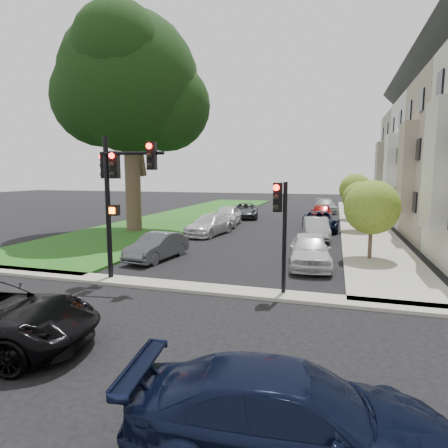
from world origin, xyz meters
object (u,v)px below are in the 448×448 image
(traffic_signal_secondary, at_px, (281,217))
(car_parked_0, at_px, (310,250))
(traffic_signal_main, at_px, (118,183))
(car_parked_2, at_px, (319,221))
(car_cross_far, at_px, (290,416))
(car_parked_7, at_px, (227,216))
(car_parked_3, at_px, (321,212))
(car_parked_4, at_px, (326,206))
(car_parked_5, at_px, (157,246))
(small_tree_a, at_px, (372,208))
(eucalyptus, at_px, (129,84))
(small_tree_b, at_px, (360,199))
(car_parked_1, at_px, (316,229))
(car_parked_6, at_px, (209,225))
(car_parked_8, at_px, (246,211))
(small_tree_c, at_px, (355,190))

(traffic_signal_secondary, height_order, car_parked_0, traffic_signal_secondary)
(traffic_signal_main, xyz_separation_m, car_parked_2, (6.84, 15.80, -3.11))
(car_cross_far, distance_m, car_parked_7, 24.93)
(traffic_signal_main, xyz_separation_m, car_parked_3, (6.78, 21.39, -3.04))
(car_parked_4, distance_m, car_parked_5, 26.50)
(small_tree_a, distance_m, car_parked_5, 10.39)
(car_parked_3, xyz_separation_m, car_parked_5, (-7.07, -17.68, -0.12))
(eucalyptus, distance_m, small_tree_b, 17.95)
(eucalyptus, distance_m, car_parked_3, 18.86)
(traffic_signal_main, relative_size, car_parked_5, 1.42)
(car_parked_1, bearing_deg, car_parked_6, 174.76)
(car_parked_2, distance_m, car_parked_5, 14.04)
(car_cross_far, height_order, car_parked_8, car_parked_8)
(car_parked_7, bearing_deg, small_tree_c, 27.16)
(small_tree_b, distance_m, car_parked_5, 15.56)
(car_parked_6, height_order, car_parked_7, car_parked_7)
(eucalyptus, height_order, car_parked_2, eucalyptus)
(small_tree_b, relative_size, car_parked_8, 0.72)
(car_parked_6, relative_size, car_parked_8, 0.94)
(traffic_signal_main, bearing_deg, small_tree_b, 58.52)
(traffic_signal_main, distance_m, traffic_signal_secondary, 6.28)
(small_tree_b, relative_size, car_parked_5, 0.93)
(eucalyptus, xyz_separation_m, traffic_signal_secondary, (12.14, -11.28, -7.57))
(small_tree_c, height_order, car_parked_7, small_tree_c)
(car_cross_far, xyz_separation_m, car_parked_0, (-0.51, 11.87, 0.05))
(car_parked_5, bearing_deg, car_parked_4, 81.97)
(car_cross_far, relative_size, car_parked_8, 0.95)
(eucalyptus, distance_m, car_cross_far, 24.87)
(car_parked_0, bearing_deg, car_cross_far, -93.64)
(car_parked_0, xyz_separation_m, car_parked_5, (-7.17, -0.72, -0.11))
(traffic_signal_main, bearing_deg, small_tree_a, 33.68)
(car_parked_2, distance_m, car_parked_8, 9.31)
(car_parked_1, xyz_separation_m, car_parked_5, (-7.08, -8.06, -0.04))
(small_tree_b, relative_size, car_parked_4, 0.73)
(small_tree_c, distance_m, car_parked_1, 11.48)
(traffic_signal_secondary, height_order, car_parked_6, traffic_signal_secondary)
(car_parked_4, bearing_deg, traffic_signal_main, -111.02)
(car_parked_2, relative_size, car_parked_7, 1.05)
(small_tree_c, xyz_separation_m, car_parked_6, (-9.85, -11.24, -2.07))
(small_tree_a, relative_size, small_tree_b, 1.07)
(car_parked_5, distance_m, car_parked_6, 7.77)
(small_tree_c, xyz_separation_m, car_parked_0, (-2.68, -18.29, -2.01))
(eucalyptus, xyz_separation_m, car_parked_3, (12.74, 10.15, -9.50))
(small_tree_b, xyz_separation_m, car_parked_3, (-2.79, 5.77, -1.64))
(car_parked_5, bearing_deg, small_tree_c, 70.39)
(car_parked_2, bearing_deg, car_parked_1, -97.80)
(small_tree_c, relative_size, car_parked_1, 1.00)
(car_cross_far, distance_m, car_parked_2, 23.25)
(traffic_signal_secondary, height_order, car_parked_5, traffic_signal_secondary)
(small_tree_c, bearing_deg, small_tree_b, -90.00)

